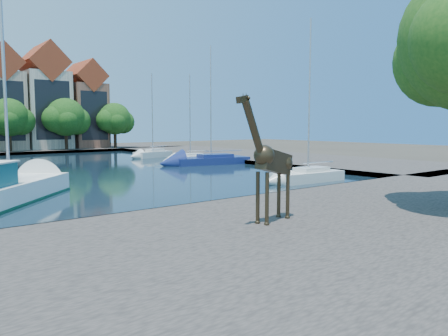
# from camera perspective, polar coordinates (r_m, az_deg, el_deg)

# --- Properties ---
(ground) EXTENTS (160.00, 160.00, 0.00)m
(ground) POSITION_cam_1_polar(r_m,az_deg,el_deg) (21.72, -1.97, -5.58)
(ground) COLOR #38332B
(ground) RESTS_ON ground
(water_basin) EXTENTS (38.00, 50.00, 0.08)m
(water_basin) POSITION_cam_1_polar(r_m,az_deg,el_deg) (43.25, -21.19, -0.30)
(water_basin) COLOR black
(water_basin) RESTS_ON ground
(near_quay) EXTENTS (50.00, 14.00, 0.50)m
(near_quay) POSITION_cam_1_polar(r_m,az_deg,el_deg) (16.68, 12.60, -8.28)
(near_quay) COLOR #4F4844
(near_quay) RESTS_ON ground
(right_quay) EXTENTS (14.00, 52.00, 0.50)m
(right_quay) POSITION_cam_1_polar(r_m,az_deg,el_deg) (55.91, 4.07, 1.54)
(right_quay) COLOR #4F4844
(right_quay) RESTS_ON ground
(townhouse_east_mid) EXTENTS (6.43, 9.18, 16.65)m
(townhouse_east_mid) POSITION_cam_1_polar(r_m,az_deg,el_deg) (76.23, -22.45, 8.12)
(townhouse_east_mid) COLOR beige
(townhouse_east_mid) RESTS_ON far_quay
(townhouse_east_end) EXTENTS (5.44, 9.18, 14.43)m
(townhouse_east_end) POSITION_cam_1_polar(r_m,az_deg,el_deg) (78.24, -17.81, 7.47)
(townhouse_east_end) COLOR brown
(townhouse_east_end) RESTS_ON far_quay
(far_tree_mid_east) EXTENTS (7.02, 5.40, 7.52)m
(far_tree_mid_east) POSITION_cam_1_polar(r_m,az_deg,el_deg) (69.24, -26.22, 5.80)
(far_tree_mid_east) COLOR #332114
(far_tree_mid_east) RESTS_ON far_quay
(far_tree_east) EXTENTS (7.54, 5.80, 7.84)m
(far_tree_east) POSITION_cam_1_polar(r_m,az_deg,el_deg) (71.37, -19.90, 6.11)
(far_tree_east) COLOR #332114
(far_tree_east) RESTS_ON far_quay
(far_tree_far_east) EXTENTS (6.76, 5.20, 7.36)m
(far_tree_far_east) POSITION_cam_1_polar(r_m,az_deg,el_deg) (74.30, -14.01, 6.12)
(far_tree_far_east) COLOR #332114
(far_tree_far_east) RESTS_ON far_quay
(giraffe_statue) EXTENTS (3.31, 1.08, 4.76)m
(giraffe_statue) POSITION_cam_1_polar(r_m,az_deg,el_deg) (16.72, 6.09, 0.86)
(giraffe_statue) COLOR #322719
(giraffe_statue) RESTS_ON near_quay
(sailboat_right_a) EXTENTS (5.86, 2.31, 11.73)m
(sailboat_right_a) POSITION_cam_1_polar(r_m,az_deg,el_deg) (32.66, 10.92, -0.71)
(sailboat_right_a) COLOR silver
(sailboat_right_a) RESTS_ON water_basin
(sailboat_right_b) EXTENTS (8.44, 4.31, 12.38)m
(sailboat_right_b) POSITION_cam_1_polar(r_m,az_deg,el_deg) (46.42, -1.70, 1.22)
(sailboat_right_b) COLOR navy
(sailboat_right_b) RESTS_ON water_basin
(sailboat_right_c) EXTENTS (4.96, 1.98, 9.77)m
(sailboat_right_c) POSITION_cam_1_polar(r_m,az_deg,el_deg) (49.63, -4.42, 1.44)
(sailboat_right_c) COLOR white
(sailboat_right_c) RESTS_ON water_basin
(sailboat_right_d) EXTENTS (5.54, 3.10, 10.65)m
(sailboat_right_d) POSITION_cam_1_polar(r_m,az_deg,el_deg) (56.95, -9.26, 2.00)
(sailboat_right_d) COLOR silver
(sailboat_right_d) RESTS_ON water_basin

